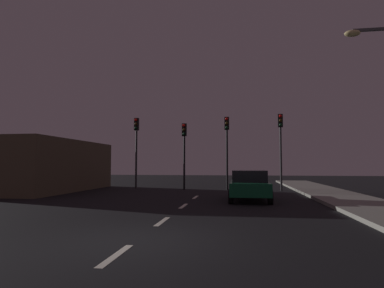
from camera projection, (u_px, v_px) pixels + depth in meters
name	position (u px, v px, depth m)	size (l,w,h in m)	color
ground_plane	(186.00, 204.00, 14.36)	(80.00, 80.00, 0.00)	black
sidewalk_curb_right	(367.00, 206.00, 13.28)	(3.00, 40.00, 0.15)	gray
lane_stripe_nearest	(116.00, 255.00, 6.26)	(0.16, 1.60, 0.01)	silver
lane_stripe_second	(162.00, 221.00, 10.02)	(0.16, 1.60, 0.01)	silver
lane_stripe_third	(183.00, 206.00, 13.77)	(0.16, 1.60, 0.01)	silver
lane_stripe_fourth	(196.00, 197.00, 17.52)	(0.16, 1.60, 0.01)	silver
traffic_signal_far_left	(136.00, 139.00, 23.66)	(0.32, 0.38, 5.14)	#2D2D30
traffic_signal_center_left	(184.00, 143.00, 23.13)	(0.32, 0.38, 4.68)	black
traffic_signal_center_right	(227.00, 139.00, 22.71)	(0.32, 0.38, 5.08)	black
traffic_signal_far_right	(281.00, 137.00, 22.18)	(0.32, 0.38, 5.21)	#2D2D30
car_stopped_ahead	(249.00, 185.00, 15.95)	(1.94, 4.11, 1.47)	#0F4C2D
storefront_left	(43.00, 166.00, 21.98)	(5.60, 9.93, 3.35)	brown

